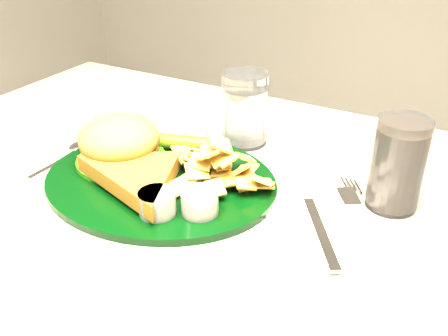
% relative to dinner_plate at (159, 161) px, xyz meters
% --- Properties ---
extents(dinner_plate, '(0.38, 0.33, 0.08)m').
position_rel_dinner_plate_xyz_m(dinner_plate, '(0.00, 0.00, 0.00)').
color(dinner_plate, black).
rests_on(dinner_plate, table).
extents(water_glass, '(0.10, 0.10, 0.12)m').
position_rel_dinner_plate_xyz_m(water_glass, '(0.04, 0.19, 0.02)').
color(water_glass, white).
rests_on(water_glass, table).
extents(cola_glass, '(0.09, 0.09, 0.13)m').
position_rel_dinner_plate_xyz_m(cola_glass, '(0.31, 0.11, 0.03)').
color(cola_glass, black).
rests_on(cola_glass, table).
extents(fork_napkin, '(0.23, 0.24, 0.01)m').
position_rel_dinner_plate_xyz_m(fork_napkin, '(0.25, 0.00, -0.03)').
color(fork_napkin, white).
rests_on(fork_napkin, table).
extents(spoon, '(0.04, 0.14, 0.01)m').
position_rel_dinner_plate_xyz_m(spoon, '(-0.18, -0.04, -0.03)').
color(spoon, white).
rests_on(spoon, table).
extents(ramekin, '(0.05, 0.05, 0.03)m').
position_rel_dinner_plate_xyz_m(ramekin, '(-0.20, 0.16, -0.03)').
color(ramekin, white).
rests_on(ramekin, table).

